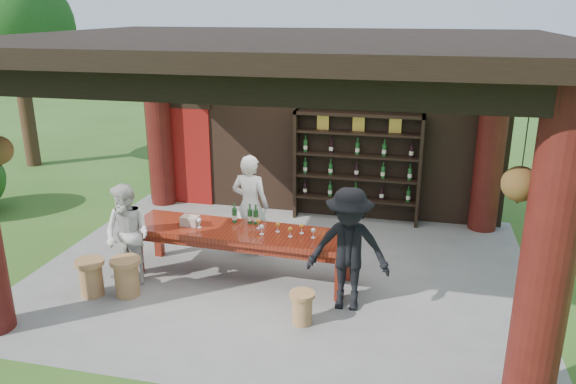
% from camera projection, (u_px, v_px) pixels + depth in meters
% --- Properties ---
extents(ground, '(90.00, 90.00, 0.00)m').
position_uv_depth(ground, '(282.00, 271.00, 8.63)').
color(ground, '#2D5119').
rests_on(ground, ground).
extents(pavilion, '(7.50, 6.00, 3.60)m').
position_uv_depth(pavilion, '(288.00, 129.00, 8.37)').
color(pavilion, slate).
rests_on(pavilion, ground).
extents(wine_shelf, '(2.35, 0.36, 2.06)m').
position_uv_depth(wine_shelf, '(357.00, 167.00, 10.40)').
color(wine_shelf, black).
rests_on(wine_shelf, ground).
extents(tasting_table, '(3.38, 1.01, 0.75)m').
position_uv_depth(tasting_table, '(241.00, 237.00, 8.28)').
color(tasting_table, '#5C1B0D').
rests_on(tasting_table, ground).
extents(stool_near_left, '(0.42, 0.42, 0.55)m').
position_uv_depth(stool_near_left, '(127.00, 276.00, 7.82)').
color(stool_near_left, olive).
rests_on(stool_near_left, ground).
extents(stool_near_right, '(0.33, 0.33, 0.43)m').
position_uv_depth(stool_near_right, '(302.00, 307.00, 7.14)').
color(stool_near_right, olive).
rests_on(stool_near_right, ground).
extents(stool_far_left, '(0.40, 0.40, 0.53)m').
position_uv_depth(stool_far_left, '(91.00, 277.00, 7.83)').
color(stool_far_left, olive).
rests_on(stool_far_left, ground).
extents(host, '(0.65, 0.46, 1.67)m').
position_uv_depth(host, '(250.00, 205.00, 9.00)').
color(host, white).
rests_on(host, ground).
extents(guest_woman, '(0.83, 0.71, 1.50)m').
position_uv_depth(guest_woman, '(128.00, 235.00, 8.05)').
color(guest_woman, silver).
rests_on(guest_woman, ground).
extents(guest_man, '(1.11, 0.66, 1.69)m').
position_uv_depth(guest_man, '(349.00, 250.00, 7.34)').
color(guest_man, black).
rests_on(guest_man, ground).
extents(table_bottles, '(0.41, 0.10, 0.31)m').
position_uv_depth(table_bottles, '(247.00, 213.00, 8.45)').
color(table_bottles, '#194C1E').
rests_on(table_bottles, tasting_table).
extents(table_glasses, '(1.79, 0.28, 0.15)m').
position_uv_depth(table_glasses, '(271.00, 228.00, 8.11)').
color(table_glasses, silver).
rests_on(table_glasses, tasting_table).
extents(napkin_basket, '(0.27, 0.19, 0.14)m').
position_uv_depth(napkin_basket, '(190.00, 221.00, 8.39)').
color(napkin_basket, '#BF6672').
rests_on(napkin_basket, tasting_table).
extents(shrubs, '(15.20, 7.93, 1.36)m').
position_uv_depth(shrubs, '(417.00, 228.00, 8.82)').
color(shrubs, '#194C14').
rests_on(shrubs, ground).
extents(trees, '(20.20, 10.13, 4.80)m').
position_uv_depth(trees, '(571.00, 44.00, 7.87)').
color(trees, '#3F2819').
rests_on(trees, ground).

